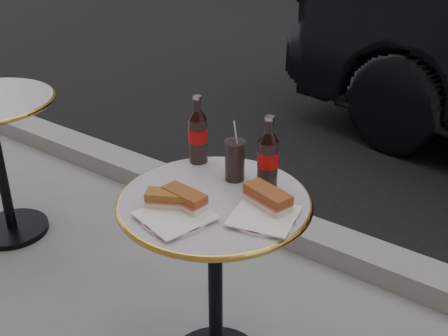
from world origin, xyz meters
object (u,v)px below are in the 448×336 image
Objects in this scene: plate_left at (175,217)px; cola_glass at (235,160)px; cola_bottle_left at (198,129)px; plate_right at (264,218)px; bistro_table at (215,290)px; cola_bottle_right at (268,153)px.

plate_left is 0.32m from cola_glass.
cola_bottle_left is (-0.18, 0.34, 0.12)m from plate_left.
plate_left and plate_right have the same top height.
plate_right is (0.19, -0.01, 0.37)m from bistro_table.
plate_right is at bearing -59.97° from cola_bottle_right.
cola_glass is at bearing 144.61° from plate_right.
cola_glass reaches higher than plate_left.
cola_bottle_right reaches higher than plate_right.
cola_bottle_left is 1.76× the size of cola_glass.
plate_left is 0.36m from cola_bottle_right.
plate_left is 1.44× the size of cola_glass.
cola_bottle_left reaches higher than bistro_table.
cola_bottle_left reaches higher than cola_glass.
cola_bottle_right reaches higher than cola_bottle_left.
cola_bottle_left is 0.19m from cola_glass.
bistro_table is 0.53m from cola_bottle_right.
plate_left is at bearing -61.66° from cola_bottle_left.
cola_bottle_left is at bearing 139.50° from bistro_table.
bistro_table is 0.42m from plate_right.
plate_left is (-0.02, -0.17, 0.37)m from bistro_table.
cola_glass reaches higher than plate_right.
cola_bottle_right is 1.78× the size of cola_glass.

